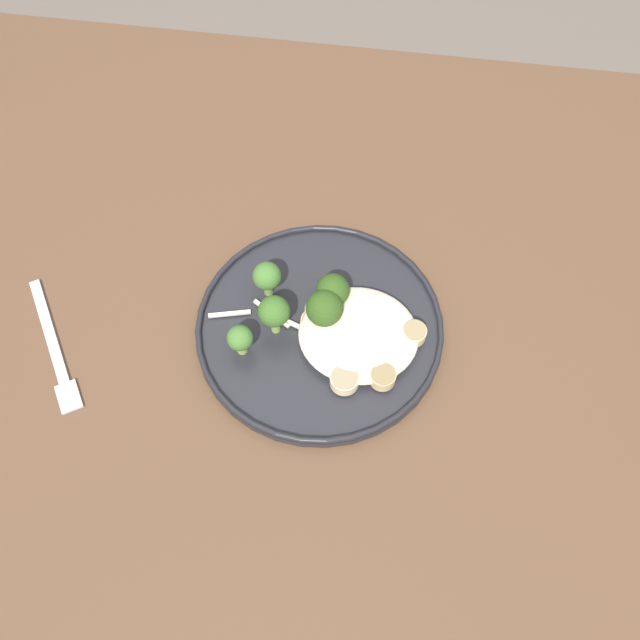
{
  "coord_description": "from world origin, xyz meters",
  "views": [
    {
      "loc": [
        0.08,
        -0.4,
        1.47
      ],
      "look_at": [
        0.02,
        0.0,
        0.76
      ],
      "focal_mm": 39.84,
      "sensor_mm": 36.0,
      "label": 1
    }
  ],
  "objects_px": {
    "broccoli_floret_right_tilted": "(274,312)",
    "dinner_fork": "(54,348)",
    "seared_scallop_large_seared": "(315,326)",
    "broccoli_floret_left_leaning": "(324,308)",
    "seared_scallop_right_edge": "(383,377)",
    "seared_scallop_left_edge": "(359,339)",
    "seared_scallop_center_golden": "(346,355)",
    "broccoli_floret_front_edge": "(267,277)",
    "dinner_plate": "(320,325)",
    "broccoli_floret_near_rim": "(333,291)",
    "seared_scallop_rear_pale": "(413,337)",
    "broccoli_floret_tall_stalk": "(240,339)",
    "seared_scallop_front_small": "(345,380)",
    "seared_scallop_tilted_round": "(319,311)"
  },
  "relations": [
    {
      "from": "seared_scallop_front_small",
      "to": "broccoli_floret_left_leaning",
      "type": "distance_m",
      "value": 0.08
    },
    {
      "from": "dinner_fork",
      "to": "seared_scallop_left_edge",
      "type": "bearing_deg",
      "value": 8.46
    },
    {
      "from": "seared_scallop_right_edge",
      "to": "seared_scallop_tilted_round",
      "type": "height_order",
      "value": "seared_scallop_right_edge"
    },
    {
      "from": "broccoli_floret_right_tilted",
      "to": "dinner_fork",
      "type": "xyz_separation_m",
      "value": [
        -0.25,
        -0.06,
        -0.05
      ]
    },
    {
      "from": "seared_scallop_left_edge",
      "to": "broccoli_floret_near_rim",
      "type": "bearing_deg",
      "value": 126.92
    },
    {
      "from": "broccoli_floret_tall_stalk",
      "to": "dinner_fork",
      "type": "relative_size",
      "value": 0.27
    },
    {
      "from": "seared_scallop_tilted_round",
      "to": "broccoli_floret_front_edge",
      "type": "relative_size",
      "value": 0.66
    },
    {
      "from": "seared_scallop_right_edge",
      "to": "broccoli_floret_near_rim",
      "type": "xyz_separation_m",
      "value": [
        -0.07,
        0.09,
        0.02
      ]
    },
    {
      "from": "dinner_plate",
      "to": "seared_scallop_front_small",
      "type": "distance_m",
      "value": 0.08
    },
    {
      "from": "seared_scallop_left_edge",
      "to": "seared_scallop_large_seared",
      "type": "distance_m",
      "value": 0.05
    },
    {
      "from": "dinner_plate",
      "to": "broccoli_floret_right_tilted",
      "type": "xyz_separation_m",
      "value": [
        -0.05,
        -0.01,
        0.04
      ]
    },
    {
      "from": "seared_scallop_rear_pale",
      "to": "broccoli_floret_near_rim",
      "type": "height_order",
      "value": "broccoli_floret_near_rim"
    },
    {
      "from": "seared_scallop_large_seared",
      "to": "broccoli_floret_tall_stalk",
      "type": "bearing_deg",
      "value": -153.95
    },
    {
      "from": "dinner_plate",
      "to": "seared_scallop_center_golden",
      "type": "height_order",
      "value": "seared_scallop_center_golden"
    },
    {
      "from": "broccoli_floret_left_leaning",
      "to": "broccoli_floret_front_edge",
      "type": "height_order",
      "value": "broccoli_floret_left_leaning"
    },
    {
      "from": "broccoli_floret_left_leaning",
      "to": "seared_scallop_tilted_round",
      "type": "bearing_deg",
      "value": 128.11
    },
    {
      "from": "seared_scallop_rear_pale",
      "to": "seared_scallop_left_edge",
      "type": "bearing_deg",
      "value": -169.77
    },
    {
      "from": "broccoli_floret_near_rim",
      "to": "dinner_fork",
      "type": "xyz_separation_m",
      "value": [
        -0.31,
        -0.1,
        -0.04
      ]
    },
    {
      "from": "broccoli_floret_right_tilted",
      "to": "seared_scallop_rear_pale",
      "type": "bearing_deg",
      "value": 2.11
    },
    {
      "from": "seared_scallop_left_edge",
      "to": "broccoli_floret_tall_stalk",
      "type": "relative_size",
      "value": 0.6
    },
    {
      "from": "seared_scallop_tilted_round",
      "to": "broccoli_floret_left_leaning",
      "type": "height_order",
      "value": "broccoli_floret_left_leaning"
    },
    {
      "from": "seared_scallop_large_seared",
      "to": "dinner_fork",
      "type": "height_order",
      "value": "seared_scallop_large_seared"
    },
    {
      "from": "seared_scallop_left_edge",
      "to": "seared_scallop_center_golden",
      "type": "xyz_separation_m",
      "value": [
        -0.01,
        -0.02,
        -0.0
      ]
    },
    {
      "from": "seared_scallop_left_edge",
      "to": "seared_scallop_front_small",
      "type": "xyz_separation_m",
      "value": [
        -0.01,
        -0.05,
        -0.0
      ]
    },
    {
      "from": "seared_scallop_right_edge",
      "to": "broccoli_floret_left_leaning",
      "type": "bearing_deg",
      "value": 138.42
    },
    {
      "from": "dinner_plate",
      "to": "seared_scallop_center_golden",
      "type": "distance_m",
      "value": 0.06
    },
    {
      "from": "broccoli_floret_tall_stalk",
      "to": "seared_scallop_right_edge",
      "type": "bearing_deg",
      "value": -5.85
    },
    {
      "from": "seared_scallop_tilted_round",
      "to": "seared_scallop_center_golden",
      "type": "bearing_deg",
      "value": -54.82
    },
    {
      "from": "dinner_plate",
      "to": "seared_scallop_center_golden",
      "type": "xyz_separation_m",
      "value": [
        0.04,
        -0.04,
        0.01
      ]
    },
    {
      "from": "broccoli_floret_right_tilted",
      "to": "broccoli_floret_tall_stalk",
      "type": "bearing_deg",
      "value": -135.99
    },
    {
      "from": "broccoli_floret_near_rim",
      "to": "dinner_plate",
      "type": "bearing_deg",
      "value": -110.2
    },
    {
      "from": "seared_scallop_front_small",
      "to": "seared_scallop_center_golden",
      "type": "bearing_deg",
      "value": 94.33
    },
    {
      "from": "seared_scallop_front_small",
      "to": "seared_scallop_rear_pale",
      "type": "relative_size",
      "value": 1.13
    },
    {
      "from": "seared_scallop_right_edge",
      "to": "broccoli_floret_near_rim",
      "type": "bearing_deg",
      "value": 126.5
    },
    {
      "from": "dinner_plate",
      "to": "seared_scallop_large_seared",
      "type": "height_order",
      "value": "seared_scallop_large_seared"
    },
    {
      "from": "seared_scallop_front_small",
      "to": "seared_scallop_tilted_round",
      "type": "xyz_separation_m",
      "value": [
        -0.04,
        0.08,
        -0.0
      ]
    },
    {
      "from": "dinner_plate",
      "to": "seared_scallop_right_edge",
      "type": "height_order",
      "value": "seared_scallop_right_edge"
    },
    {
      "from": "seared_scallop_rear_pale",
      "to": "broccoli_floret_front_edge",
      "type": "xyz_separation_m",
      "value": [
        -0.18,
        0.04,
        0.02
      ]
    },
    {
      "from": "seared_scallop_tilted_round",
      "to": "seared_scallop_right_edge",
      "type": "bearing_deg",
      "value": -42.62
    },
    {
      "from": "seared_scallop_rear_pale",
      "to": "seared_scallop_tilted_round",
      "type": "relative_size",
      "value": 0.85
    },
    {
      "from": "broccoli_floret_right_tilted",
      "to": "broccoli_floret_front_edge",
      "type": "height_order",
      "value": "broccoli_floret_right_tilted"
    },
    {
      "from": "seared_scallop_front_small",
      "to": "broccoli_floret_near_rim",
      "type": "distance_m",
      "value": 0.11
    },
    {
      "from": "broccoli_floret_tall_stalk",
      "to": "broccoli_floret_left_leaning",
      "type": "distance_m",
      "value": 0.1
    },
    {
      "from": "broccoli_floret_near_rim",
      "to": "broccoli_floret_right_tilted",
      "type": "height_order",
      "value": "broccoli_floret_right_tilted"
    },
    {
      "from": "seared_scallop_right_edge",
      "to": "seared_scallop_tilted_round",
      "type": "relative_size",
      "value": 0.86
    },
    {
      "from": "seared_scallop_right_edge",
      "to": "seared_scallop_center_golden",
      "type": "xyz_separation_m",
      "value": [
        -0.04,
        0.02,
        -0.0
      ]
    },
    {
      "from": "seared_scallop_left_edge",
      "to": "dinner_fork",
      "type": "xyz_separation_m",
      "value": [
        -0.35,
        -0.05,
        -0.02
      ]
    },
    {
      "from": "seared_scallop_large_seared",
      "to": "seared_scallop_right_edge",
      "type": "bearing_deg",
      "value": -33.08
    },
    {
      "from": "broccoli_floret_right_tilted",
      "to": "seared_scallop_center_golden",
      "type": "bearing_deg",
      "value": -17.89
    },
    {
      "from": "broccoli_floret_left_leaning",
      "to": "seared_scallop_right_edge",
      "type": "bearing_deg",
      "value": -41.58
    }
  ]
}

